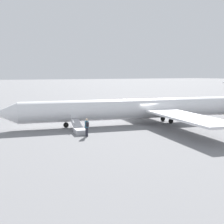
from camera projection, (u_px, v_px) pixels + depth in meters
ground_plane at (145, 123)px, 37.68m from camera, size 600.00×600.00×0.00m
airplane_main at (152, 108)px, 37.75m from camera, size 34.87×27.30×6.21m
boarding_stairs at (79, 130)px, 31.45m from camera, size 1.78×4.13×1.59m
passenger at (87, 126)px, 29.75m from camera, size 0.39×0.56×1.74m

